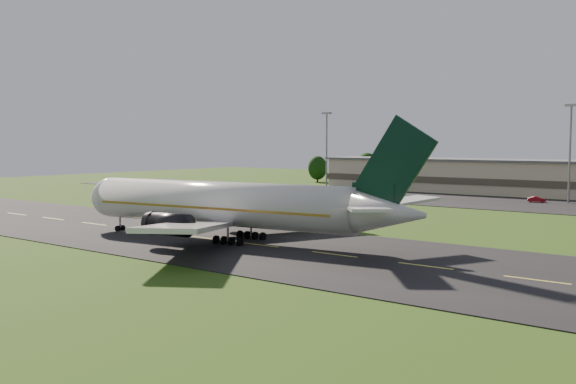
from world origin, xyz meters
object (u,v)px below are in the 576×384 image
Objects in this scene: airliner at (226,205)px; service_vehicle_b at (537,199)px; light_mast_centre at (570,141)px; service_vehicle_a at (330,192)px; light_mast_west at (327,141)px.

airliner is 79.22m from service_vehicle_b.
service_vehicle_a is (-49.37, -14.14, -11.92)m from light_mast_centre.
airliner is 14.19× the size of service_vehicle_b.
light_mast_west is 5.64× the size of service_vehicle_b.
airliner is 2.51× the size of light_mast_centre.
airliner is at bearing -64.32° from light_mast_west.
light_mast_west is (-38.41, 79.89, 8.08)m from airliner.
light_mast_west is at bearing 139.50° from service_vehicle_a.
light_mast_centre is at bearing -85.44° from service_vehicle_b.
light_mast_west is 60.00m from light_mast_centre.
light_mast_centre is (21.59, 79.89, 8.08)m from airliner.
service_vehicle_b is (-5.65, -2.39, -12.04)m from light_mast_centre.
light_mast_centre is 13.52m from service_vehicle_b.
light_mast_centre is (60.00, 0.00, 0.00)m from light_mast_west.
light_mast_west and light_mast_centre have the same top height.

